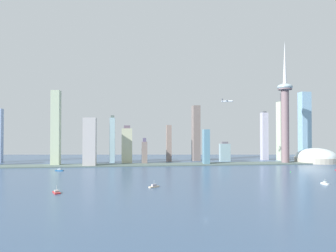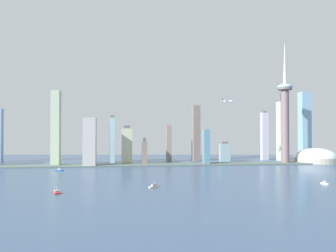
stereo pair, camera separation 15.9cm
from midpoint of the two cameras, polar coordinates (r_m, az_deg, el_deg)
ground_plane at (r=279.25m, az=6.98°, el=-16.55°), size 6000.00×6000.00×0.00m
waterfront_pier at (r=695.13m, az=-1.41°, el=-7.10°), size 979.43×53.18×2.12m
observation_tower at (r=779.95m, az=20.75°, el=2.87°), size 35.13×35.13×288.96m
stadium_dome at (r=829.66m, az=25.60°, el=-5.31°), size 99.13×99.13×43.57m
skyscraper_0 at (r=754.84m, az=-10.20°, el=-2.51°), size 12.65×14.40×113.32m
skyscraper_1 at (r=722.37m, az=-4.35°, el=-4.79°), size 12.24×25.70×59.86m
skyscraper_2 at (r=724.72m, az=-7.55°, el=-3.58°), size 24.20×17.34×88.79m
skyscraper_3 at (r=686.26m, az=-14.21°, el=-2.87°), size 26.86×21.85×104.46m
skyscraper_5 at (r=800.32m, az=5.17°, el=-1.31°), size 17.94×27.92×141.27m
skyscraper_7 at (r=789.73m, az=10.41°, el=-4.76°), size 26.00×13.33×49.03m
skyscraper_8 at (r=772.13m, az=0.16°, el=-3.19°), size 12.40×12.84×90.97m
skyscraper_9 at (r=874.09m, az=23.85°, el=-0.04°), size 24.92×23.43×176.64m
skyscraper_10 at (r=726.61m, az=-19.93°, el=-0.33°), size 18.32×21.93×165.32m
skyscraper_11 at (r=708.43m, az=7.03°, el=-3.84°), size 13.24×20.39×79.66m
skyscraper_12 at (r=854.79m, az=17.31°, el=-1.77°), size 16.17×16.24×128.27m
skyscraper_13 at (r=850.82m, az=20.01°, el=-0.88°), size 12.33×24.65×174.74m
boat_0 at (r=407.35m, az=-19.84°, el=-11.36°), size 13.38×18.62×9.14m
boat_2 at (r=628.07m, az=-19.36°, el=-7.66°), size 16.05×9.09×8.93m
boat_3 at (r=422.27m, az=-2.59°, el=-11.00°), size 15.27×11.82×9.78m
boat_5 at (r=496.84m, az=26.92°, el=-9.38°), size 5.45×12.79×7.95m
channel_buoy_0 at (r=615.49m, az=21.62°, el=-7.82°), size 1.91×1.91×2.18m
airplane at (r=704.60m, az=10.85°, el=4.52°), size 24.17×23.55×7.88m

